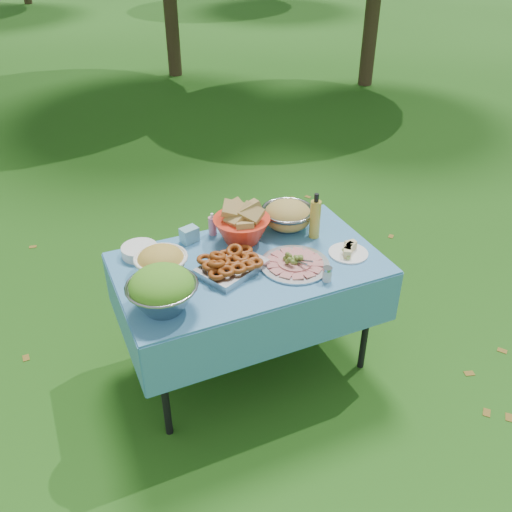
{
  "coord_description": "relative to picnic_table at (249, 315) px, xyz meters",
  "views": [
    {
      "loc": [
        -0.99,
        -2.31,
        2.44
      ],
      "look_at": [
        0.04,
        0.0,
        0.79
      ],
      "focal_mm": 38.0,
      "sensor_mm": 36.0,
      "label": 1
    }
  ],
  "objects": [
    {
      "name": "oil_bottle",
      "position": [
        0.47,
        0.09,
        0.52
      ],
      "size": [
        0.07,
        0.07,
        0.28
      ],
      "primitive_type": "cylinder",
      "rotation": [
        0.0,
        0.0,
        0.06
      ],
      "color": "gold",
      "rests_on": "picnic_table"
    },
    {
      "name": "ground",
      "position": [
        0.0,
        0.0,
        -0.38
      ],
      "size": [
        80.0,
        80.0,
        0.0
      ],
      "primitive_type": "plane",
      "color": "black",
      "rests_on": "ground"
    },
    {
      "name": "sanitizer_bottle",
      "position": [
        -0.08,
        0.37,
        0.45
      ],
      "size": [
        0.06,
        0.06,
        0.14
      ],
      "primitive_type": "cylinder",
      "rotation": [
        0.0,
        0.0,
        -0.16
      ],
      "color": "pink",
      "rests_on": "picnic_table"
    },
    {
      "name": "shaker",
      "position": [
        0.31,
        -0.33,
        0.42
      ],
      "size": [
        0.06,
        0.06,
        0.08
      ],
      "primitive_type": "cylinder",
      "rotation": [
        0.0,
        0.0,
        0.29
      ],
      "color": "silver",
      "rests_on": "picnic_table"
    },
    {
      "name": "plate_stack",
      "position": [
        -0.54,
        0.32,
        0.41
      ],
      "size": [
        0.26,
        0.26,
        0.06
      ],
      "primitive_type": "cylinder",
      "rotation": [
        0.0,
        0.0,
        -0.32
      ],
      "color": "white",
      "rests_on": "picnic_table"
    },
    {
      "name": "bread_bowl",
      "position": [
        0.06,
        0.24,
        0.49
      ],
      "size": [
        0.39,
        0.39,
        0.22
      ],
      "primitive_type": null,
      "rotation": [
        0.0,
        0.0,
        0.17
      ],
      "color": "#F6361D",
      "rests_on": "picnic_table"
    },
    {
      "name": "charcuterie_platter",
      "position": [
        0.22,
        -0.14,
        0.42
      ],
      "size": [
        0.46,
        0.46,
        0.09
      ],
      "primitive_type": "cylinder",
      "rotation": [
        0.0,
        0.0,
        -0.21
      ],
      "color": "#B7B9BF",
      "rests_on": "picnic_table"
    },
    {
      "name": "cheese_plate",
      "position": [
        0.55,
        -0.16,
        0.41
      ],
      "size": [
        0.3,
        0.3,
        0.06
      ],
      "primitive_type": "cylinder",
      "rotation": [
        0.0,
        0.0,
        -0.42
      ],
      "color": "white",
      "rests_on": "picnic_table"
    },
    {
      "name": "pasta_bowl_white",
      "position": [
        -0.47,
        0.09,
        0.46
      ],
      "size": [
        0.34,
        0.34,
        0.16
      ],
      "primitive_type": null,
      "rotation": [
        0.0,
        0.0,
        0.24
      ],
      "color": "white",
      "rests_on": "picnic_table"
    },
    {
      "name": "salad_bowl",
      "position": [
        -0.55,
        -0.21,
        0.49
      ],
      "size": [
        0.44,
        0.44,
        0.23
      ],
      "primitive_type": null,
      "rotation": [
        0.0,
        0.0,
        -0.32
      ],
      "color": "#8F9498",
      "rests_on": "picnic_table"
    },
    {
      "name": "pasta_bowl_steel",
      "position": [
        0.37,
        0.26,
        0.47
      ],
      "size": [
        0.33,
        0.33,
        0.17
      ],
      "primitive_type": null,
      "rotation": [
        0.0,
        0.0,
        -0.03
      ],
      "color": "#8F9498",
      "rests_on": "picnic_table"
    },
    {
      "name": "fried_tray",
      "position": [
        -0.12,
        -0.04,
        0.42
      ],
      "size": [
        0.42,
        0.37,
        0.08
      ],
      "primitive_type": "cube",
      "rotation": [
        0.0,
        0.0,
        0.43
      ],
      "color": "#B2B3B7",
      "rests_on": "picnic_table"
    },
    {
      "name": "wipes_box",
      "position": [
        -0.23,
        0.35,
        0.43
      ],
      "size": [
        0.12,
        0.1,
        0.09
      ],
      "primitive_type": "cube",
      "rotation": [
        0.0,
        0.0,
        0.28
      ],
      "color": "#82C6D9",
      "rests_on": "picnic_table"
    },
    {
      "name": "picnic_table",
      "position": [
        0.0,
        0.0,
        0.0
      ],
      "size": [
        1.46,
        0.86,
        0.76
      ],
      "primitive_type": "cube",
      "color": "#7CCAEF",
      "rests_on": "ground"
    }
  ]
}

